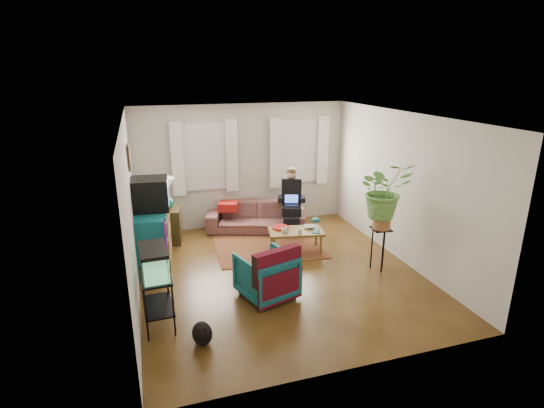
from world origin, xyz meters
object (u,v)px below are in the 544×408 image
object	(u,v)px
dresser	(152,239)
coffee_table	(296,241)
sofa	(256,212)
plant_stand	(379,249)
armchair	(266,273)
aquarium_stand	(158,301)
side_table	(169,226)

from	to	relation	value
dresser	coffee_table	bearing A→B (deg)	2.81
sofa	dresser	distance (m)	2.44
coffee_table	plant_stand	xyz separation A→B (m)	(1.08, -1.14, 0.17)
armchair	coffee_table	world-z (taller)	armchair
armchair	plant_stand	world-z (taller)	armchair
dresser	armchair	xyz separation A→B (m)	(1.57, -1.55, -0.12)
aquarium_stand	coffee_table	world-z (taller)	aquarium_stand
side_table	armchair	world-z (taller)	armchair
dresser	coffee_table	xyz separation A→B (m)	(2.58, -0.13, -0.30)
aquarium_stand	plant_stand	world-z (taller)	plant_stand
dresser	coffee_table	size ratio (longest dim) A/B	1.12
side_table	sofa	bearing A→B (deg)	4.70
side_table	plant_stand	distance (m)	4.01
side_table	armchair	bearing A→B (deg)	-64.10
sofa	plant_stand	distance (m)	2.83
dresser	side_table	bearing A→B (deg)	76.72
sofa	plant_stand	size ratio (longest dim) A/B	2.72
sofa	aquarium_stand	world-z (taller)	sofa
sofa	plant_stand	bearing A→B (deg)	-39.56
armchair	coffee_table	distance (m)	1.75
sofa	side_table	distance (m)	1.83
dresser	armchair	bearing A→B (deg)	-38.92
side_table	plant_stand	size ratio (longest dim) A/B	0.92
dresser	armchair	distance (m)	2.22
sofa	side_table	world-z (taller)	sofa
dresser	aquarium_stand	size ratio (longest dim) A/B	1.50
coffee_table	plant_stand	size ratio (longest dim) A/B	1.33
dresser	plant_stand	xyz separation A→B (m)	(3.66, -1.27, -0.13)
sofa	side_table	size ratio (longest dim) A/B	2.95
plant_stand	dresser	bearing A→B (deg)	160.85
aquarium_stand	armchair	bearing A→B (deg)	8.95
aquarium_stand	dresser	bearing A→B (deg)	87.20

